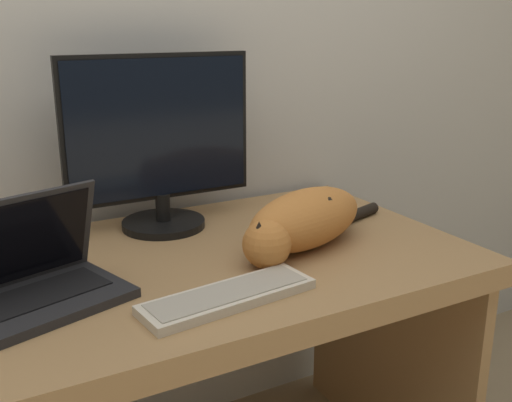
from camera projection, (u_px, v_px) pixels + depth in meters
name	position (u px, v px, depth m)	size (l,w,h in m)	color
wall_back	(88.00, 27.00, 1.62)	(6.40, 0.06, 2.60)	silver
desk	(158.00, 327.00, 1.44)	(1.54, 0.79, 0.77)	#A37A4C
monitor	(160.00, 145.00, 1.60)	(0.52, 0.23, 0.47)	black
laptop	(39.00, 280.00, 1.21)	(0.36, 0.30, 0.22)	#232326
external_keyboard	(228.00, 296.00, 1.22)	(0.38, 0.15, 0.02)	beige
cat	(303.00, 220.00, 1.49)	(0.55, 0.29, 0.15)	#C67A38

